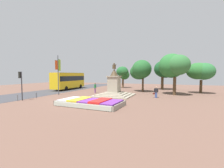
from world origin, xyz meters
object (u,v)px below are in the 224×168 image
at_px(banner_pole, 58,73).
at_px(kerb_bollard_mid_b, 36,95).
at_px(statue_monument, 114,88).
at_px(city_bus, 69,80).
at_px(traffic_light_near_crossing, 21,80).
at_px(kerb_bollard_mid_a, 17,97).
at_px(flower_planter, 90,103).
at_px(pedestrian_near_planter, 95,87).
at_px(pedestrian_with_handbag, 156,92).

xyz_separation_m(banner_pole, kerb_bollard_mid_b, (-0.62, -3.67, -3.01)).
relative_size(statue_monument, city_bus, 0.60).
relative_size(traffic_light_near_crossing, kerb_bollard_mid_b, 4.76).
bearing_deg(traffic_light_near_crossing, statue_monument, 41.46).
relative_size(banner_pole, kerb_bollard_mid_b, 8.26).
height_order(traffic_light_near_crossing, kerb_bollard_mid_a, traffic_light_near_crossing).
height_order(traffic_light_near_crossing, banner_pole, banner_pole).
distance_m(flower_planter, kerb_bollard_mid_b, 9.50).
height_order(flower_planter, kerb_bollard_mid_a, kerb_bollard_mid_a).
bearing_deg(city_bus, banner_pole, -62.41).
xyz_separation_m(city_bus, kerb_bollard_mid_b, (3.52, -11.60, -1.66)).
bearing_deg(pedestrian_near_planter, kerb_bollard_mid_a, -116.16).
bearing_deg(kerb_bollard_mid_b, kerb_bollard_mid_a, -94.26).
bearing_deg(pedestrian_near_planter, banner_pole, -135.85).
xyz_separation_m(pedestrian_near_planter, kerb_bollard_mid_a, (-5.11, -10.40, -0.58)).
bearing_deg(flower_planter, kerb_bollard_mid_b, 170.06).
xyz_separation_m(statue_monument, traffic_light_near_crossing, (-9.19, -8.12, 1.40)).
xyz_separation_m(city_bus, kerb_bollard_mid_a, (3.33, -14.16, -1.61)).
relative_size(flower_planter, pedestrian_near_planter, 3.98).
relative_size(pedestrian_with_handbag, kerb_bollard_mid_b, 2.07).
bearing_deg(flower_planter, kerb_bollard_mid_a, -174.50).
distance_m(pedestrian_with_handbag, kerb_bollard_mid_b, 16.46).
distance_m(statue_monument, pedestrian_with_handbag, 6.10).
xyz_separation_m(banner_pole, kerb_bollard_mid_a, (-0.81, -6.23, -2.97)).
height_order(kerb_bollard_mid_a, kerb_bollard_mid_b, kerb_bollard_mid_a).
relative_size(flower_planter, city_bus, 0.76).
distance_m(banner_pole, pedestrian_with_handbag, 15.05).
xyz_separation_m(flower_planter, city_bus, (-12.88, 13.24, 1.76)).
bearing_deg(banner_pole, kerb_bollard_mid_b, -99.62).
relative_size(pedestrian_near_planter, kerb_bollard_mid_b, 2.33).
xyz_separation_m(pedestrian_near_planter, kerb_bollard_mid_b, (-4.92, -7.84, -0.62)).
xyz_separation_m(flower_planter, pedestrian_with_handbag, (5.88, 7.84, 0.57)).
bearing_deg(pedestrian_with_handbag, flower_planter, -126.88).
bearing_deg(city_bus, pedestrian_near_planter, -24.02).
height_order(traffic_light_near_crossing, pedestrian_near_planter, traffic_light_near_crossing).
relative_size(kerb_bollard_mid_a, kerb_bollard_mid_b, 1.11).
bearing_deg(traffic_light_near_crossing, banner_pole, 83.47).
height_order(pedestrian_with_handbag, kerb_bollard_mid_a, pedestrian_with_handbag).
xyz_separation_m(statue_monument, pedestrian_near_planter, (-4.23, 1.87, -0.09)).
relative_size(pedestrian_with_handbag, pedestrian_near_planter, 0.89).
height_order(statue_monument, pedestrian_near_planter, statue_monument).
xyz_separation_m(pedestrian_with_handbag, kerb_bollard_mid_b, (-15.24, -6.20, -0.47)).
bearing_deg(flower_planter, statue_monument, 91.56).
bearing_deg(kerb_bollard_mid_b, banner_pole, 80.38).
bearing_deg(banner_pole, city_bus, 117.59).
distance_m(statue_monument, kerb_bollard_mid_a, 12.67).
xyz_separation_m(banner_pole, city_bus, (-4.15, 7.93, -1.35)).
bearing_deg(pedestrian_with_handbag, banner_pole, -170.18).
bearing_deg(kerb_bollard_mid_a, kerb_bollard_mid_b, 85.74).
xyz_separation_m(pedestrian_with_handbag, kerb_bollard_mid_a, (-15.43, -8.76, -0.43)).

